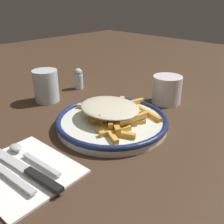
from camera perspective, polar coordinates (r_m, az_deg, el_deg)
The scene contains 10 objects.
ground_plane at distance 0.64m, azimuth -0.00°, elevation -3.23°, with size 2.60×2.60×0.00m, color #412C1E.
plate at distance 0.63m, azimuth -0.00°, elevation -2.11°, with size 0.28×0.28×0.03m.
fries_heap at distance 0.62m, azimuth -0.20°, elevation 0.17°, with size 0.22×0.22×0.04m.
napkin at distance 0.51m, azimuth -19.17°, elevation -12.13°, with size 0.16×0.19×0.01m, color white.
fork at distance 0.51m, azimuth -22.84°, elevation -12.10°, with size 0.03×0.18×0.01m.
knife at distance 0.50m, azimuth -18.02°, elevation -12.34°, with size 0.04×0.21×0.01m.
spoon at distance 0.54m, azimuth -18.73°, elevation -8.74°, with size 0.03×0.15×0.01m.
water_glass at distance 0.80m, azimuth -14.45°, elevation 5.65°, with size 0.07×0.07×0.10m, color silver.
coffee_mug at distance 0.79m, azimuth 12.15°, elevation 4.93°, with size 0.11×0.09×0.08m.
salt_shaker at distance 0.90m, azimuth -7.46°, elevation 7.42°, with size 0.03×0.03×0.07m.
Camera 1 is at (-0.40, -0.39, 0.30)m, focal length 41.14 mm.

